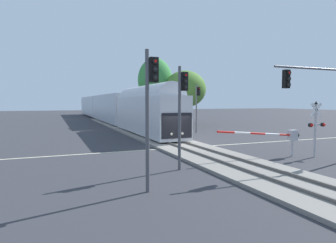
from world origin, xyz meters
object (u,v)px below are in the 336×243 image
at_px(traffic_signal_median, 182,101).
at_px(crossing_signal_mast, 316,123).
at_px(commuter_train, 108,107).
at_px(traffic_signal_near_left, 151,98).
at_px(elm_centre_background, 155,80).
at_px(oak_far_right, 185,89).
at_px(crossing_gate_near, 284,136).
at_px(traffic_signal_far_side, 197,101).
at_px(traffic_signal_near_right, 327,89).

bearing_deg(traffic_signal_median, crossing_signal_mast, -0.82).
bearing_deg(commuter_train, traffic_signal_median, -94.73).
distance_m(traffic_signal_near_left, elm_centre_background, 35.65).
distance_m(commuter_train, oak_far_right, 15.58).
bearing_deg(crossing_gate_near, traffic_signal_far_side, 83.56).
height_order(traffic_signal_median, traffic_signal_far_side, traffic_signal_far_side).
relative_size(traffic_signal_median, oak_far_right, 0.65).
bearing_deg(traffic_signal_near_left, oak_far_right, 62.37).
distance_m(traffic_signal_near_right, elm_centre_background, 32.42).
distance_m(crossing_signal_mast, elm_centre_background, 30.89).
height_order(traffic_signal_far_side, oak_far_right, oak_far_right).
bearing_deg(elm_centre_background, crossing_signal_mast, -89.11).
relative_size(traffic_signal_median, traffic_signal_near_left, 0.97).
relative_size(traffic_signal_near_left, elm_centre_background, 0.54).
distance_m(traffic_signal_median, elm_centre_background, 31.91).
xyz_separation_m(commuter_train, crossing_signal_mast, (6.43, -39.35, -0.44)).
distance_m(traffic_signal_far_side, traffic_signal_near_right, 18.09).
relative_size(commuter_train, traffic_signal_near_right, 11.29).
height_order(commuter_train, oak_far_right, oak_far_right).
bearing_deg(crossing_gate_near, commuter_train, 96.58).
relative_size(traffic_signal_median, traffic_signal_far_side, 0.98).
xyz_separation_m(traffic_signal_median, traffic_signal_near_right, (8.34, -1.93, 0.70)).
xyz_separation_m(crossing_gate_near, traffic_signal_median, (-7.69, -0.63, 2.28)).
relative_size(traffic_signal_near_right, oak_far_right, 0.68).
height_order(crossing_gate_near, oak_far_right, oak_far_right).
relative_size(traffic_signal_far_side, oak_far_right, 0.66).
height_order(crossing_gate_near, elm_centre_background, elm_centre_background).
distance_m(traffic_signal_median, traffic_signal_far_side, 18.68).
height_order(crossing_gate_near, traffic_signal_far_side, traffic_signal_far_side).
xyz_separation_m(crossing_gate_near, traffic_signal_far_side, (1.75, 15.49, 2.37)).
distance_m(crossing_gate_near, elm_centre_background, 30.31).
bearing_deg(traffic_signal_near_left, traffic_signal_median, 47.40).
bearing_deg(traffic_signal_near_left, traffic_signal_near_right, 5.72).
bearing_deg(traffic_signal_median, elm_centre_background, 73.14).
bearing_deg(crossing_gate_near, elm_centre_background, 87.09).
xyz_separation_m(commuter_train, traffic_signal_near_right, (5.10, -41.14, 1.71)).
height_order(traffic_signal_far_side, traffic_signal_near_left, traffic_signal_near_left).
distance_m(crossing_signal_mast, traffic_signal_far_side, 16.33).
bearing_deg(crossing_signal_mast, crossing_gate_near, 158.78).
bearing_deg(traffic_signal_median, commuter_train, 85.27).
height_order(commuter_train, elm_centre_background, elm_centre_background).
bearing_deg(crossing_signal_mast, traffic_signal_near_right, -126.67).
height_order(commuter_train, crossing_gate_near, commuter_train).
distance_m(crossing_signal_mast, traffic_signal_median, 9.78).
relative_size(traffic_signal_far_side, traffic_signal_near_left, 0.99).
height_order(traffic_signal_near_left, oak_far_right, oak_far_right).
height_order(commuter_train, crossing_signal_mast, commuter_train).
relative_size(commuter_train, traffic_signal_near_left, 11.49).
bearing_deg(traffic_signal_far_side, crossing_gate_near, -96.44).
distance_m(crossing_gate_near, traffic_signal_near_right, 3.98).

